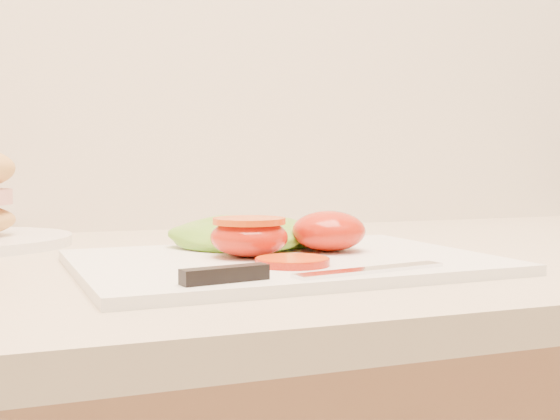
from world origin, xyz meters
name	(u,v)px	position (x,y,z in m)	size (l,w,h in m)	color
cutting_board	(284,262)	(-0.57, 1.59, 0.94)	(0.39, 0.28, 0.01)	white
tomato_half_dome	(329,231)	(-0.51, 1.61, 0.96)	(0.08, 0.08, 0.04)	red
tomato_half_cut	(249,235)	(-0.60, 1.60, 0.96)	(0.08, 0.08, 0.04)	red
tomato_slice_0	(292,261)	(-0.58, 1.53, 0.94)	(0.06, 0.06, 0.01)	#E04809
lettuce_leaf_0	(239,235)	(-0.59, 1.67, 0.95)	(0.16, 0.10, 0.03)	olive
lettuce_leaf_1	(279,233)	(-0.54, 1.68, 0.95)	(0.12, 0.09, 0.03)	olive
knife	(285,273)	(-0.61, 1.47, 0.94)	(0.24, 0.05, 0.01)	silver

